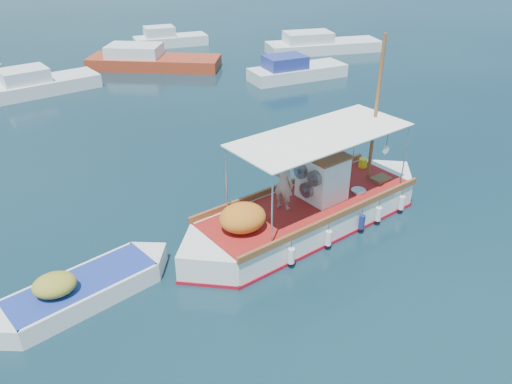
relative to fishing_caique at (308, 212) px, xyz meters
name	(u,v)px	position (x,y,z in m)	size (l,w,h in m)	color
ground	(292,217)	(-0.23, 0.72, -0.56)	(160.00, 160.00, 0.00)	black
fishing_caique	(308,212)	(0.00, 0.00, 0.00)	(10.07, 4.84, 6.39)	white
dinghy	(81,292)	(-7.61, -1.13, -0.28)	(5.20, 2.92, 1.36)	white
bg_boat_nw	(40,85)	(-8.41, 19.49, -0.07)	(6.89, 4.11, 1.80)	silver
bg_boat_n	(150,61)	(-1.04, 22.68, -0.07)	(9.44, 6.66, 1.80)	#A4341B
bg_boat_ne	(295,71)	(7.34, 16.48, -0.07)	(6.66, 2.66, 1.80)	silver
bg_boat_e	(320,46)	(12.46, 22.57, -0.07)	(9.28, 3.65, 1.80)	silver
bg_boat_far_n	(168,40)	(1.72, 29.09, -0.07)	(5.95, 2.04, 1.80)	silver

